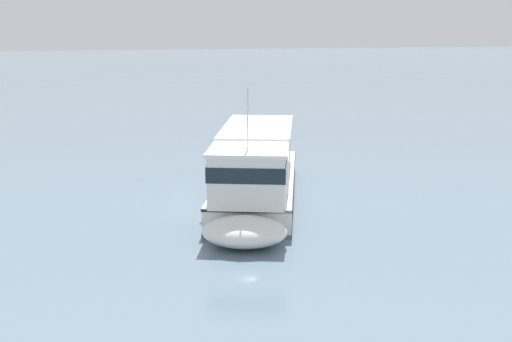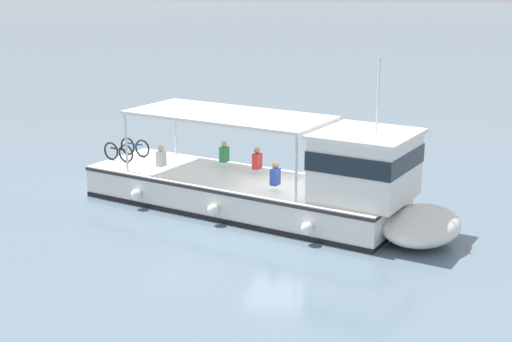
% 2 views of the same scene
% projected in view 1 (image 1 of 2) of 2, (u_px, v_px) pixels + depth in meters
% --- Properties ---
extents(ground_plane, '(400.00, 400.00, 0.00)m').
position_uv_depth(ground_plane, '(244.00, 211.00, 25.62)').
color(ground_plane, slate).
extents(ferry_main, '(13.00, 7.26, 5.32)m').
position_uv_depth(ferry_main, '(254.00, 186.00, 25.71)').
color(ferry_main, white).
rests_on(ferry_main, ground).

